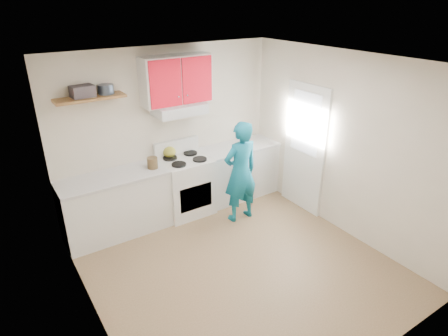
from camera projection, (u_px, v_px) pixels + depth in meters
floor at (237, 264)px, 5.07m from camera, size 3.80×3.80×0.00m
ceiling at (241, 63)px, 4.00m from camera, size 3.60×3.80×0.04m
back_wall at (168, 132)px, 5.98m from camera, size 3.60×0.04×2.60m
front_wall at (376, 260)px, 3.09m from camera, size 3.60×0.04×2.60m
left_wall at (84, 220)px, 3.63m from camera, size 0.04×3.80×2.60m
right_wall at (343, 145)px, 5.44m from camera, size 0.04×3.80×2.60m
door at (305, 149)px, 6.07m from camera, size 0.05×0.85×2.05m
door_glass at (306, 123)px, 5.88m from camera, size 0.01×0.55×0.95m
counter_left at (116, 206)px, 5.58m from camera, size 1.52×0.60×0.90m
counter_right at (238, 171)px, 6.68m from camera, size 1.32×0.60×0.90m
stove at (186, 186)px, 6.13m from camera, size 0.76×0.65×0.92m
range_hood at (179, 109)px, 5.70m from camera, size 0.76×0.44×0.15m
upper_cabinets at (176, 80)px, 5.57m from camera, size 1.02×0.33×0.70m
shelf at (90, 98)px, 5.00m from camera, size 0.90×0.30×0.04m
books at (82, 91)px, 4.94m from camera, size 0.31×0.23×0.15m
tin at (106, 89)px, 5.10m from camera, size 0.21×0.21×0.13m
kettle at (169, 152)px, 5.99m from camera, size 0.21×0.21×0.17m
crock at (152, 164)px, 5.62m from camera, size 0.20×0.20×0.19m
cutting_board at (237, 149)px, 6.40m from camera, size 0.38×0.32×0.02m
silicone_mat at (248, 143)px, 6.65m from camera, size 0.28×0.24×0.01m
person at (240, 172)px, 5.81m from camera, size 0.58×0.38×1.60m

